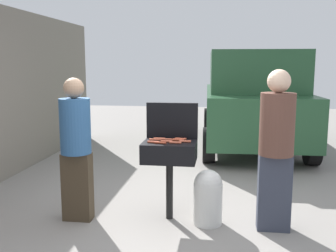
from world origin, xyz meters
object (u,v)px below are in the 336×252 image
object	(u,v)px
hot_dog_1	(177,140)
hot_dog_2	(167,141)
hot_dog_0	(160,143)
hot_dog_10	(175,143)
bbq_grill	(170,154)
person_right	(276,145)
person_left	(76,144)
hot_dog_3	(185,141)
hot_dog_8	(166,139)
hot_dog_6	(178,140)
parked_minivan	(252,99)
hot_dog_4	(155,140)
hot_dog_7	(153,142)
propane_tank	(208,196)
hot_dog_9	(159,139)
hot_dog_5	(181,139)

from	to	relation	value
hot_dog_1	hot_dog_2	distance (m)	0.14
hot_dog_0	hot_dog_2	xyz separation A→B (m)	(0.06, 0.08, 0.00)
hot_dog_1	hot_dog_10	xyz separation A→B (m)	(-0.00, -0.14, 0.00)
hot_dog_1	hot_dog_2	xyz separation A→B (m)	(-0.11, -0.09, 0.00)
hot_dog_2	bbq_grill	bearing A→B (deg)	46.89
bbq_grill	person_right	bearing A→B (deg)	-6.92
hot_dog_10	person_right	xyz separation A→B (m)	(1.07, -0.06, 0.02)
person_left	person_right	bearing A→B (deg)	-5.11
hot_dog_3	hot_dog_8	distance (m)	0.24
hot_dog_1	hot_dog_6	world-z (taller)	same
person_left	parked_minivan	distance (m)	4.88
hot_dog_2	hot_dog_4	size ratio (longest dim) A/B	1.00
hot_dog_0	hot_dog_4	distance (m)	0.19
hot_dog_1	hot_dog_7	xyz separation A→B (m)	(-0.25, -0.15, 0.00)
bbq_grill	propane_tank	size ratio (longest dim) A/B	1.46
hot_dog_2	hot_dog_6	size ratio (longest dim) A/B	1.00
hot_dog_2	hot_dog_10	xyz separation A→B (m)	(0.11, -0.05, 0.00)
person_right	hot_dog_1	bearing A→B (deg)	0.43
hot_dog_9	person_left	xyz separation A→B (m)	(-0.89, -0.29, -0.03)
person_left	person_right	world-z (taller)	person_right
hot_dog_2	person_left	xyz separation A→B (m)	(-1.00, -0.14, -0.03)
hot_dog_9	person_right	bearing A→B (deg)	-11.42
hot_dog_2	hot_dog_8	xyz separation A→B (m)	(-0.02, 0.12, 0.00)
bbq_grill	hot_dog_1	world-z (taller)	hot_dog_1
hot_dog_0	hot_dog_8	bearing A→B (deg)	79.99
bbq_grill	propane_tank	world-z (taller)	bbq_grill
hot_dog_1	person_left	xyz separation A→B (m)	(-1.11, -0.23, -0.03)
hot_dog_9	parked_minivan	distance (m)	4.26
person_left	hot_dog_1	bearing A→B (deg)	5.90
hot_dog_1	hot_dog_3	distance (m)	0.11
hot_dog_4	hot_dog_6	world-z (taller)	same
parked_minivan	bbq_grill	bearing A→B (deg)	71.69
hot_dog_5	parked_minivan	distance (m)	4.18
hot_dog_1	person_left	world-z (taller)	person_left
bbq_grill	hot_dog_4	xyz separation A→B (m)	(-0.18, 0.05, 0.15)
bbq_grill	person_left	world-z (taller)	person_left
hot_dog_9	person_right	xyz separation A→B (m)	(1.28, -0.26, 0.02)
bbq_grill	hot_dog_7	size ratio (longest dim) A/B	6.91
hot_dog_5	hot_dog_10	world-z (taller)	same
hot_dog_2	propane_tank	world-z (taller)	hot_dog_2
hot_dog_10	propane_tank	size ratio (longest dim) A/B	0.21
hot_dog_4	hot_dog_5	xyz separation A→B (m)	(0.29, 0.08, 0.00)
hot_dog_10	person_left	xyz separation A→B (m)	(-1.11, -0.09, -0.03)
person_right	propane_tank	bearing A→B (deg)	7.22
hot_dog_5	hot_dog_2	bearing A→B (deg)	-129.90
hot_dog_4	hot_dog_2	bearing A→B (deg)	-29.99
hot_dog_0	hot_dog_9	world-z (taller)	same
hot_dog_1	person_right	bearing A→B (deg)	-10.64
hot_dog_4	hot_dog_8	distance (m)	0.13
hot_dog_6	hot_dog_9	distance (m)	0.23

